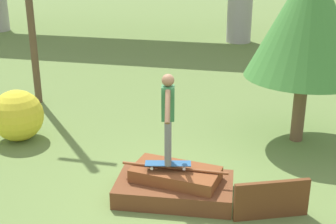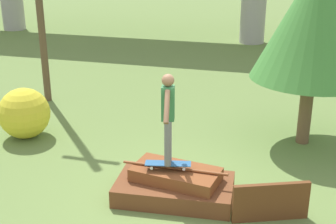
{
  "view_description": "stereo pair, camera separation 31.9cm",
  "coord_description": "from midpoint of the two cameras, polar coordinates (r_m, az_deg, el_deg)",
  "views": [
    {
      "loc": [
        1.55,
        -7.34,
        4.5
      ],
      "look_at": [
        -0.11,
        -0.05,
        1.69
      ],
      "focal_mm": 50.0,
      "sensor_mm": 36.0,
      "label": 1
    },
    {
      "loc": [
        1.86,
        -7.26,
        4.5
      ],
      "look_at": [
        -0.11,
        -0.05,
        1.69
      ],
      "focal_mm": 50.0,
      "sensor_mm": 36.0,
      "label": 2
    }
  ],
  "objects": [
    {
      "name": "skateboard",
      "position": [
        8.38,
        -1.1,
        -6.34
      ],
      "size": [
        0.85,
        0.38,
        0.09
      ],
      "color": "#23517F",
      "rests_on": "scrap_pile"
    },
    {
      "name": "skater",
      "position": [
        7.99,
        -1.14,
        -0.16
      ],
      "size": [
        0.3,
        1.07,
        1.65
      ],
      "color": "slate",
      "rests_on": "skateboard"
    },
    {
      "name": "ground_plane",
      "position": [
        8.74,
        -0.28,
        -10.35
      ],
      "size": [
        80.0,
        80.0,
        0.0
      ],
      "primitive_type": "plane",
      "color": "olive"
    },
    {
      "name": "scrap_plank_loose",
      "position": [
        8.16,
        11.41,
        -10.46
      ],
      "size": [
        1.25,
        0.57,
        0.69
      ],
      "color": "#5B3319",
      "rests_on": "ground_plane"
    },
    {
      "name": "scrap_pile",
      "position": [
        8.63,
        -0.25,
        -8.93
      ],
      "size": [
        2.19,
        1.34,
        0.63
      ],
      "color": "brown",
      "rests_on": "ground_plane"
    },
    {
      "name": "tree_behind_left",
      "position": [
        10.62,
        15.94,
        10.96
      ],
      "size": [
        2.64,
        2.64,
        4.19
      ],
      "color": "brown",
      "rests_on": "ground_plane"
    },
    {
      "name": "bush_yellow_flowering",
      "position": [
        11.45,
        -18.65,
        -0.41
      ],
      "size": [
        1.2,
        1.2,
        1.2
      ],
      "color": "gold",
      "rests_on": "ground_plane"
    }
  ]
}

